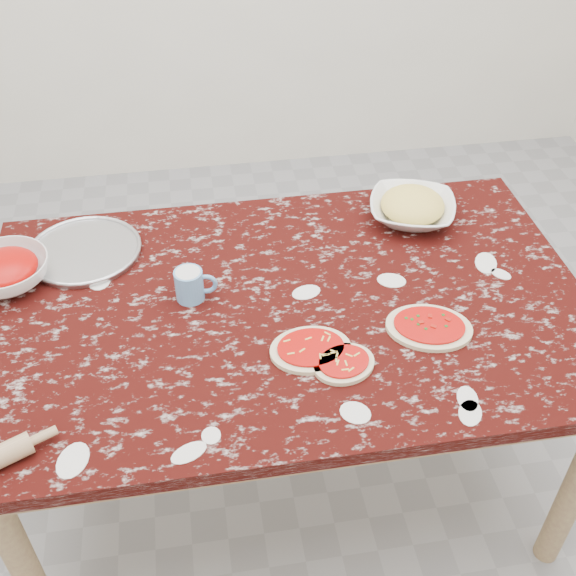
# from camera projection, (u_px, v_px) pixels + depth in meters

# --- Properties ---
(ground) EXTENTS (4.00, 4.00, 0.00)m
(ground) POSITION_uv_depth(u_px,v_px,m) (288.00, 468.00, 2.33)
(ground) COLOR gray
(worktable) EXTENTS (1.60, 1.00, 0.75)m
(worktable) POSITION_uv_depth(u_px,v_px,m) (288.00, 325.00, 1.89)
(worktable) COLOR black
(worktable) RESTS_ON ground
(pizza_tray) EXTENTS (0.39, 0.39, 0.01)m
(pizza_tray) POSITION_uv_depth(u_px,v_px,m) (85.00, 251.00, 1.99)
(pizza_tray) COLOR #B2B2B7
(pizza_tray) RESTS_ON worktable
(sauce_bowl) EXTENTS (0.31, 0.31, 0.07)m
(sauce_bowl) POSITION_uv_depth(u_px,v_px,m) (6.00, 272.00, 1.88)
(sauce_bowl) COLOR white
(sauce_bowl) RESTS_ON worktable
(cheese_bowl) EXTENTS (0.32, 0.32, 0.06)m
(cheese_bowl) POSITION_uv_depth(u_px,v_px,m) (412.00, 210.00, 2.11)
(cheese_bowl) COLOR white
(cheese_bowl) RESTS_ON worktable
(flour_mug) EXTENTS (0.11, 0.08, 0.09)m
(flour_mug) POSITION_uv_depth(u_px,v_px,m) (191.00, 284.00, 1.82)
(flour_mug) COLOR #649BD3
(flour_mug) RESTS_ON worktable
(pizza_left) EXTENTS (0.20, 0.16, 0.02)m
(pizza_left) POSITION_uv_depth(u_px,v_px,m) (311.00, 349.00, 1.69)
(pizza_left) COLOR beige
(pizza_left) RESTS_ON worktable
(pizza_mid) EXTENTS (0.18, 0.17, 0.02)m
(pizza_mid) POSITION_uv_depth(u_px,v_px,m) (344.00, 364.00, 1.66)
(pizza_mid) COLOR beige
(pizza_mid) RESTS_ON worktable
(pizza_right) EXTENTS (0.26, 0.22, 0.02)m
(pizza_right) POSITION_uv_depth(u_px,v_px,m) (429.00, 327.00, 1.75)
(pizza_right) COLOR beige
(pizza_right) RESTS_ON worktable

